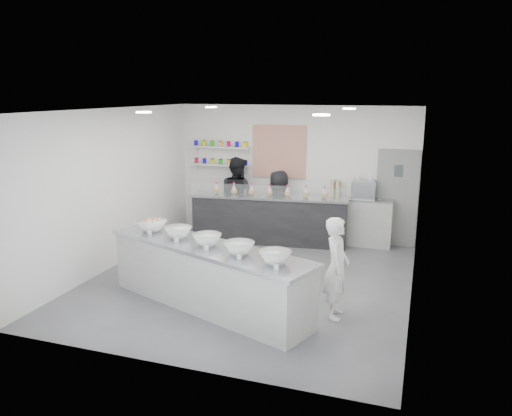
% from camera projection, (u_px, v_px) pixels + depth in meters
% --- Properties ---
extents(floor, '(6.00, 6.00, 0.00)m').
position_uv_depth(floor, '(250.00, 280.00, 8.92)').
color(floor, '#515156').
rests_on(floor, ground).
extents(ceiling, '(6.00, 6.00, 0.00)m').
position_uv_depth(ceiling, '(250.00, 110.00, 8.24)').
color(ceiling, white).
rests_on(ceiling, floor).
extents(back_wall, '(5.50, 0.00, 5.50)m').
position_uv_depth(back_wall, '(294.00, 172.00, 11.35)').
color(back_wall, white).
rests_on(back_wall, floor).
extents(left_wall, '(0.00, 6.00, 6.00)m').
position_uv_depth(left_wall, '(113.00, 189.00, 9.44)').
color(left_wall, white).
rests_on(left_wall, floor).
extents(right_wall, '(0.00, 6.00, 6.00)m').
position_uv_depth(right_wall, '(417.00, 210.00, 7.72)').
color(right_wall, white).
rests_on(right_wall, floor).
extents(back_door, '(0.88, 0.04, 2.10)m').
position_uv_depth(back_door, '(397.00, 199.00, 10.70)').
color(back_door, gray).
rests_on(back_door, floor).
extents(pattern_panel, '(1.25, 0.03, 1.20)m').
position_uv_depth(pattern_panel, '(279.00, 152.00, 11.33)').
color(pattern_panel, '#A42405').
rests_on(pattern_panel, back_wall).
extents(jar_shelf_lower, '(1.45, 0.22, 0.04)m').
position_uv_depth(jar_shelf_lower, '(221.00, 165.00, 11.78)').
color(jar_shelf_lower, silver).
rests_on(jar_shelf_lower, back_wall).
extents(jar_shelf_upper, '(1.45, 0.22, 0.04)m').
position_uv_depth(jar_shelf_upper, '(221.00, 147.00, 11.68)').
color(jar_shelf_upper, silver).
rests_on(jar_shelf_upper, back_wall).
extents(preserve_jars, '(1.45, 0.10, 0.56)m').
position_uv_depth(preserve_jars, '(220.00, 153.00, 11.70)').
color(preserve_jars, '#E70045').
rests_on(preserve_jars, jar_shelf_lower).
extents(downlight_0, '(0.24, 0.24, 0.02)m').
position_uv_depth(downlight_0, '(144.00, 112.00, 7.76)').
color(downlight_0, white).
rests_on(downlight_0, ceiling).
extents(downlight_1, '(0.24, 0.24, 0.02)m').
position_uv_depth(downlight_1, '(321.00, 115.00, 6.88)').
color(downlight_1, white).
rests_on(downlight_1, ceiling).
extents(downlight_2, '(0.24, 0.24, 0.02)m').
position_uv_depth(downlight_2, '(211.00, 107.00, 10.15)').
color(downlight_2, white).
rests_on(downlight_2, ceiling).
extents(downlight_3, '(0.24, 0.24, 0.02)m').
position_uv_depth(downlight_3, '(349.00, 109.00, 9.28)').
color(downlight_3, white).
rests_on(downlight_3, ceiling).
extents(prep_counter, '(3.73, 2.06, 1.00)m').
position_uv_depth(prep_counter, '(208.00, 276.00, 7.73)').
color(prep_counter, '#A3A49F').
rests_on(prep_counter, floor).
extents(back_bar, '(3.48, 1.03, 1.06)m').
position_uv_depth(back_bar, '(269.00, 219.00, 11.04)').
color(back_bar, black).
rests_on(back_bar, floor).
extents(sneeze_guard, '(3.36, 0.41, 0.29)m').
position_uv_depth(sneeze_guard, '(267.00, 192.00, 10.60)').
color(sneeze_guard, white).
rests_on(sneeze_guard, back_bar).
extents(espresso_ledge, '(1.41, 0.45, 1.04)m').
position_uv_depth(espresso_ledge, '(359.00, 222.00, 10.88)').
color(espresso_ledge, '#A3A49F').
rests_on(espresso_ledge, floor).
extents(espresso_machine, '(0.50, 0.35, 0.38)m').
position_uv_depth(espresso_machine, '(364.00, 190.00, 10.70)').
color(espresso_machine, '#93969E').
rests_on(espresso_machine, espresso_ledge).
extents(cup_stacks, '(0.26, 0.24, 0.35)m').
position_uv_depth(cup_stacks, '(335.00, 189.00, 10.90)').
color(cup_stacks, tan).
rests_on(cup_stacks, espresso_ledge).
extents(prep_bowls, '(3.05, 1.57, 0.18)m').
position_uv_depth(prep_bowls, '(207.00, 240.00, 7.60)').
color(prep_bowls, white).
rests_on(prep_bowls, prep_counter).
extents(label_cards, '(2.66, 0.04, 0.07)m').
position_uv_depth(label_cards, '(205.00, 255.00, 7.08)').
color(label_cards, white).
rests_on(label_cards, prep_counter).
extents(cookie_bags, '(2.54, 0.44, 0.26)m').
position_uv_depth(cookie_bags, '(269.00, 190.00, 10.89)').
color(cookie_bags, pink).
rests_on(cookie_bags, back_bar).
extents(woman_prep, '(0.43, 0.60, 1.53)m').
position_uv_depth(woman_prep, '(337.00, 268.00, 7.33)').
color(woman_prep, white).
rests_on(woman_prep, floor).
extents(staff_left, '(1.11, 1.01, 1.85)m').
position_uv_depth(staff_left, '(237.00, 197.00, 11.49)').
color(staff_left, black).
rests_on(staff_left, floor).
extents(staff_right, '(0.89, 0.71, 1.58)m').
position_uv_depth(staff_right, '(279.00, 205.00, 11.21)').
color(staff_right, black).
rests_on(staff_right, floor).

